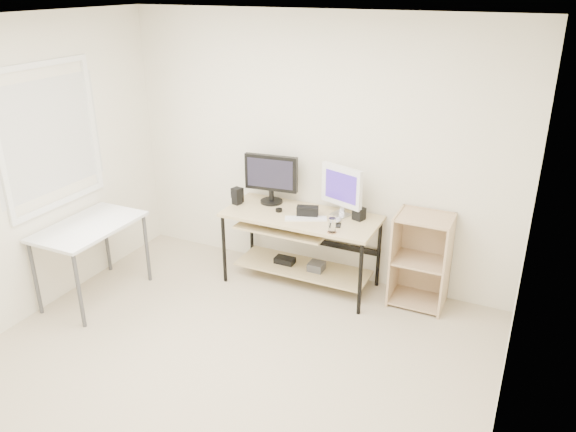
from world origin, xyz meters
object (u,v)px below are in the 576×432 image
at_px(desk, 299,234).
at_px(shelf_unit, 422,259).
at_px(side_table, 89,233).
at_px(audio_controller, 239,195).
at_px(white_imac, 342,188).
at_px(black_monitor, 271,176).

height_order(desk, shelf_unit, shelf_unit).
distance_m(side_table, audio_controller, 1.48).
xyz_separation_m(white_imac, audio_controller, (-1.05, -0.11, -0.21)).
xyz_separation_m(desk, audio_controller, (-0.68, 0.04, 0.29)).
height_order(side_table, audio_controller, audio_controller).
xyz_separation_m(shelf_unit, white_imac, (-0.81, -0.01, 0.58)).
bearing_deg(shelf_unit, audio_controller, -176.14).
distance_m(side_table, black_monitor, 1.80).
bearing_deg(white_imac, shelf_unit, 20.58).
relative_size(shelf_unit, audio_controller, 5.86).
xyz_separation_m(black_monitor, audio_controller, (-0.30, -0.12, -0.21)).
relative_size(desk, black_monitor, 2.75).
relative_size(desk, audio_controller, 9.77).
relative_size(shelf_unit, black_monitor, 1.65).
height_order(shelf_unit, black_monitor, black_monitor).
height_order(black_monitor, white_imac, black_monitor).
height_order(side_table, black_monitor, black_monitor).
distance_m(shelf_unit, audio_controller, 1.89).
relative_size(side_table, black_monitor, 1.83).
bearing_deg(audio_controller, black_monitor, 27.02).
relative_size(desk, shelf_unit, 1.67).
relative_size(side_table, shelf_unit, 1.11).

